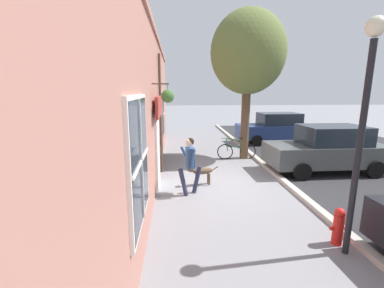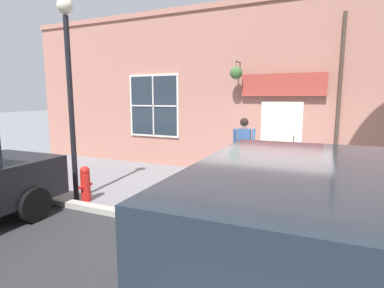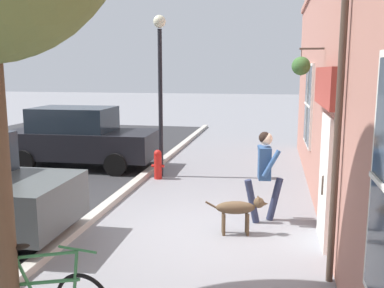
# 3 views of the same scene
# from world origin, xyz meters

# --- Properties ---
(ground_plane) EXTENTS (90.00, 90.00, 0.00)m
(ground_plane) POSITION_xyz_m (0.00, 0.00, 0.00)
(ground_plane) COLOR gray
(storefront_facade) EXTENTS (0.95, 18.00, 4.91)m
(storefront_facade) POSITION_xyz_m (-2.34, -0.00, 2.46)
(storefront_facade) COLOR #B27566
(storefront_facade) RESTS_ON ground_plane
(pedestrian_walking) EXTENTS (0.72, 0.55, 1.71)m
(pedestrian_walking) POSITION_xyz_m (-1.18, -0.83, 1.03)
(pedestrian_walking) COLOR #282D47
(pedestrian_walking) RESTS_ON ground_plane
(dog_on_leash) EXTENTS (1.08, 0.38, 0.68)m
(dog_on_leash) POSITION_xyz_m (-0.78, -0.11, 0.46)
(dog_on_leash) COLOR brown
(dog_on_leash) RESTS_ON ground_plane
(parked_car_mid_block) EXTENTS (4.34, 2.01, 1.75)m
(parked_car_mid_block) POSITION_xyz_m (4.07, 1.00, 0.88)
(parked_car_mid_block) COLOR #474C4C
(parked_car_mid_block) RESTS_ON ground_plane
(street_lamp) EXTENTS (0.32, 0.32, 4.18)m
(street_lamp) POSITION_xyz_m (1.60, -3.84, 2.79)
(street_lamp) COLOR black
(street_lamp) RESTS_ON ground_plane
(fire_hydrant) EXTENTS (0.34, 0.20, 0.77)m
(fire_hydrant) POSITION_xyz_m (1.61, -3.55, 0.40)
(fire_hydrant) COLOR red
(fire_hydrant) RESTS_ON ground_plane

